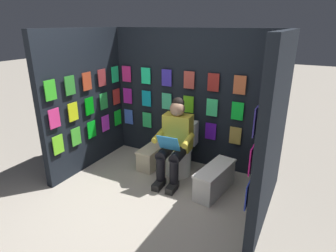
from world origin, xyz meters
TOP-DOWN VIEW (x-y plane):
  - ground_plane at (0.00, 0.00)m, footprint 30.00×30.00m
  - display_wall_back at (0.00, -1.70)m, footprint 2.72×0.14m
  - display_wall_left at (-1.36, -0.83)m, footprint 0.14×1.65m
  - display_wall_right at (1.36, -0.83)m, footprint 0.14×1.65m
  - toilet at (-0.04, -1.26)m, footprint 0.42×0.57m
  - person_reading at (-0.06, -1.04)m, footprint 0.55×0.71m
  - comic_longbox_near at (0.43, -1.23)m, footprint 0.27×0.60m
  - comic_longbox_far at (-0.69, -0.97)m, footprint 0.37×0.79m

SIDE VIEW (x-z plane):
  - ground_plane at x=0.00m, z-range 0.00..0.00m
  - comic_longbox_near at x=0.43m, z-range 0.00..0.32m
  - comic_longbox_far at x=-0.69m, z-range 0.00..0.37m
  - toilet at x=-0.04m, z-range -0.06..0.71m
  - person_reading at x=-0.06m, z-range 0.00..1.20m
  - display_wall_left at x=-1.36m, z-range 0.00..2.09m
  - display_wall_right at x=1.36m, z-range 0.00..2.09m
  - display_wall_back at x=0.00m, z-range 0.00..2.09m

